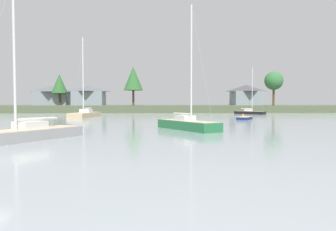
{
  "coord_description": "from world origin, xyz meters",
  "views": [
    {
      "loc": [
        7.56,
        -12.93,
        2.44
      ],
      "look_at": [
        8.86,
        19.42,
        1.16
      ],
      "focal_mm": 33.4,
      "sensor_mm": 36.0,
      "label": 1
    }
  ],
  "objects_px": {
    "sailboat_green": "(187,127)",
    "sailboat_grey": "(25,137)",
    "mooring_buoy_orange": "(243,115)",
    "sailboat_black": "(250,113)",
    "sailboat_sand": "(85,116)",
    "dinghy_wood": "(84,114)",
    "dinghy_navy": "(244,119)"
  },
  "relations": [
    {
      "from": "sailboat_green",
      "to": "sailboat_grey",
      "type": "distance_m",
      "value": 13.98
    },
    {
      "from": "mooring_buoy_orange",
      "to": "sailboat_green",
      "type": "bearing_deg",
      "value": -113.72
    },
    {
      "from": "sailboat_green",
      "to": "mooring_buoy_orange",
      "type": "height_order",
      "value": "sailboat_green"
    },
    {
      "from": "sailboat_black",
      "to": "mooring_buoy_orange",
      "type": "relative_size",
      "value": 22.37
    },
    {
      "from": "sailboat_black",
      "to": "mooring_buoy_orange",
      "type": "xyz_separation_m",
      "value": [
        -3.3,
        -6.43,
        -0.15
      ]
    },
    {
      "from": "sailboat_black",
      "to": "sailboat_sand",
      "type": "distance_m",
      "value": 36.17
    },
    {
      "from": "dinghy_wood",
      "to": "sailboat_sand",
      "type": "height_order",
      "value": "sailboat_sand"
    },
    {
      "from": "sailboat_sand",
      "to": "dinghy_navy",
      "type": "bearing_deg",
      "value": -19.16
    },
    {
      "from": "sailboat_green",
      "to": "dinghy_wood",
      "type": "height_order",
      "value": "sailboat_green"
    },
    {
      "from": "sailboat_grey",
      "to": "sailboat_sand",
      "type": "xyz_separation_m",
      "value": [
        -3.66,
        33.81,
        0.05
      ]
    },
    {
      "from": "dinghy_navy",
      "to": "sailboat_black",
      "type": "distance_m",
      "value": 24.42
    },
    {
      "from": "dinghy_navy",
      "to": "mooring_buoy_orange",
      "type": "height_order",
      "value": "dinghy_navy"
    },
    {
      "from": "dinghy_navy",
      "to": "sailboat_black",
      "type": "bearing_deg",
      "value": 71.25
    },
    {
      "from": "sailboat_green",
      "to": "dinghy_navy",
      "type": "bearing_deg",
      "value": 58.88
    },
    {
      "from": "sailboat_sand",
      "to": "mooring_buoy_orange",
      "type": "bearing_deg",
      "value": 14.76
    },
    {
      "from": "dinghy_wood",
      "to": "sailboat_grey",
      "type": "distance_m",
      "value": 46.24
    },
    {
      "from": "dinghy_navy",
      "to": "dinghy_wood",
      "type": "relative_size",
      "value": 0.97
    },
    {
      "from": "sailboat_green",
      "to": "sailboat_grey",
      "type": "bearing_deg",
      "value": -145.02
    },
    {
      "from": "sailboat_green",
      "to": "mooring_buoy_orange",
      "type": "bearing_deg",
      "value": 66.28
    },
    {
      "from": "sailboat_grey",
      "to": "sailboat_sand",
      "type": "bearing_deg",
      "value": 96.18
    },
    {
      "from": "dinghy_wood",
      "to": "dinghy_navy",
      "type": "bearing_deg",
      "value": -36.28
    },
    {
      "from": "dinghy_wood",
      "to": "sailboat_sand",
      "type": "distance_m",
      "value": 12.31
    },
    {
      "from": "dinghy_navy",
      "to": "sailboat_black",
      "type": "relative_size",
      "value": 0.37
    },
    {
      "from": "dinghy_wood",
      "to": "sailboat_sand",
      "type": "xyz_separation_m",
      "value": [
        2.93,
        -11.96,
        0.15
      ]
    },
    {
      "from": "sailboat_grey",
      "to": "mooring_buoy_orange",
      "type": "xyz_separation_m",
      "value": [
        26.26,
        41.69,
        -0.16
      ]
    },
    {
      "from": "sailboat_black",
      "to": "mooring_buoy_orange",
      "type": "height_order",
      "value": "sailboat_black"
    },
    {
      "from": "sailboat_black",
      "to": "dinghy_wood",
      "type": "height_order",
      "value": "sailboat_black"
    },
    {
      "from": "sailboat_black",
      "to": "sailboat_green",
      "type": "bearing_deg",
      "value": -114.29
    },
    {
      "from": "dinghy_navy",
      "to": "sailboat_grey",
      "type": "bearing_deg",
      "value": -130.97
    },
    {
      "from": "sailboat_green",
      "to": "mooring_buoy_orange",
      "type": "distance_m",
      "value": 36.79
    },
    {
      "from": "dinghy_navy",
      "to": "sailboat_sand",
      "type": "height_order",
      "value": "sailboat_sand"
    },
    {
      "from": "dinghy_wood",
      "to": "sailboat_grey",
      "type": "bearing_deg",
      "value": -81.81
    }
  ]
}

